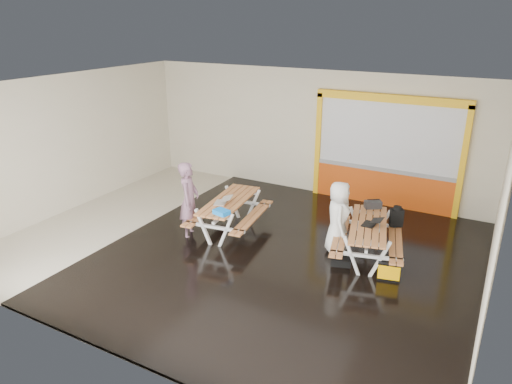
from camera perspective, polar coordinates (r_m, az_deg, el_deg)
The scene contains 14 objects.
room at distance 9.91m, azimuth -2.50°, elevation 2.45°, with size 10.02×8.02×3.52m.
deck at distance 10.06m, azimuth 3.83°, elevation -8.02°, with size 7.50×7.98×0.05m, color black.
kiosk at distance 12.74m, azimuth 15.46°, elevation 4.41°, with size 3.88×0.16×3.00m.
picnic_table_left at distance 10.96m, azimuth -3.26°, elevation -1.91°, with size 1.69×2.28×0.84m.
picnic_table_right at distance 10.05m, azimuth 13.44°, elevation -4.77°, with size 1.84×2.32×0.82m.
person_left at distance 10.81m, azimuth -8.11°, elevation -1.05°, with size 0.66×0.44×1.82m, color #7E596E.
person_right at distance 10.04m, azimuth 9.96°, elevation -3.06°, with size 0.77×0.50×1.58m, color white.
laptop_left at distance 10.68m, azimuth -4.06°, elevation -1.09°, with size 0.48×0.46×0.17m.
laptop_right at distance 9.89m, azimuth 13.87°, elevation -3.65°, with size 0.40×0.36×0.16m.
blue_pouch at distance 10.10m, azimuth -4.21°, elevation -2.43°, with size 0.33×0.23×0.10m, color blue.
toolbox at distance 10.76m, azimuth 14.01°, elevation -1.47°, with size 0.41×0.35×0.21m.
backpack at distance 10.65m, azimuth 16.69°, elevation -2.85°, with size 0.32×0.28×0.45m.
dark_case at distance 9.88m, azimuth 10.28°, elevation -8.22°, with size 0.40×0.30×0.15m, color black.
fluke_bag at distance 9.54m, azimuth 15.83°, elevation -9.11°, with size 0.48×0.37×0.37m.
Camera 1 is at (4.89, -8.04, 4.84)m, focal length 32.96 mm.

